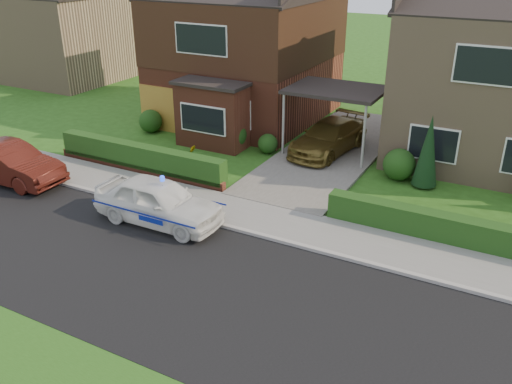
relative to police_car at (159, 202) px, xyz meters
The scene contains 24 objects.
ground 3.60m from the police_car, 42.82° to the right, with size 120.00×120.00×0.00m, color #254F15.
road 3.60m from the police_car, 42.82° to the right, with size 60.00×6.00×0.02m, color black.
kerb 2.75m from the police_car, 14.09° to the left, with size 60.00×0.16×0.12m, color #9E9993.
sidewalk 3.17m from the police_car, 33.28° to the left, with size 60.00×2.00×0.10m, color slate.
driveway 9.01m from the police_car, 73.24° to the left, with size 3.80×12.00×0.12m, color #666059.
house_left 12.33m from the police_car, 105.51° to the left, with size 7.50×9.53×7.25m.
house_right 14.61m from the police_car, 54.11° to the left, with size 7.50×8.06×7.25m.
carport_link 9.14m from the police_car, 73.15° to the left, with size 3.80×3.00×2.77m.
garage_door 9.45m from the police_car, 126.81° to the left, with size 2.20×0.10×2.10m, color #955C20.
dwarf_wall 4.36m from the police_car, 137.90° to the left, with size 7.70×0.25×0.36m, color brown.
hedge_left 4.49m from the police_car, 136.46° to the left, with size 7.50×0.55×0.90m, color #143611.
hedge_right 8.92m from the police_car, 19.37° to the left, with size 7.50×0.55×0.80m, color #143611.
shrub_left_far 9.24m from the police_car, 129.77° to the left, with size 1.08×1.08×1.08m, color #143611.
shrub_left_mid 7.04m from the police_car, 101.55° to the left, with size 1.32×1.32×1.32m, color #143611.
shrub_left_near 7.21m from the police_car, 88.49° to the left, with size 0.84×0.84×0.84m, color #143611.
shrub_right_near 9.09m from the police_car, 50.40° to the left, with size 1.20×1.20×1.20m, color #143611.
conifer_a 9.63m from the police_car, 45.04° to the left, with size 0.90×0.90×2.60m, color black.
neighbour_left 22.17m from the police_car, 142.00° to the left, with size 6.50×7.00×5.20m, color #A08262.
police_car is the anchor object (origin of this frame).
driveway_car 8.63m from the police_car, 73.14° to the left, with size 1.82×4.49×1.30m, color brown.
street_car 6.83m from the police_car, behind, with size 4.39×1.53×1.44m, color #46150F.
potted_plant_a 4.29m from the police_car, 120.29° to the left, with size 0.37×0.25×0.71m, color gray.
potted_plant_b 5.28m from the police_car, 113.27° to the left, with size 0.31×0.39×0.71m, color gray.
potted_plant_c 7.61m from the police_car, 119.76° to the left, with size 0.44×0.44×0.79m, color gray.
Camera 1 is at (7.32, -9.65, 8.12)m, focal length 38.00 mm.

